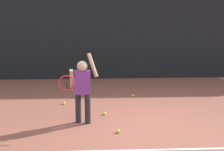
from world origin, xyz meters
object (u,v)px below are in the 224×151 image
object	(u,v)px
tennis_player	(82,86)
tennis_ball_0	(118,131)
tennis_ball_4	(133,96)
tennis_ball_6	(105,113)
tennis_ball_2	(64,103)

from	to	relation	value
tennis_player	tennis_ball_0	xyz separation A→B (m)	(0.65, -0.54, -0.69)
tennis_ball_4	tennis_ball_6	size ratio (longest dim) A/B	1.00
tennis_player	tennis_ball_0	bearing A→B (deg)	-41.35
tennis_player	tennis_ball_2	distance (m)	1.53
tennis_player	tennis_ball_4	world-z (taller)	tennis_player
tennis_ball_0	tennis_ball_4	xyz separation A→B (m)	(0.55, 2.40, 0.00)
tennis_ball_4	tennis_ball_0	bearing A→B (deg)	-102.91
tennis_ball_0	tennis_ball_2	xyz separation A→B (m)	(-1.13, 1.82, 0.00)
tennis_ball_0	tennis_ball_6	world-z (taller)	same
tennis_ball_2	tennis_ball_6	world-z (taller)	same
tennis_ball_4	tennis_player	bearing A→B (deg)	-122.79
tennis_ball_2	tennis_player	bearing A→B (deg)	-69.28
tennis_ball_0	tennis_ball_2	distance (m)	2.14
tennis_player	tennis_ball_2	bearing A→B (deg)	109.08
tennis_ball_2	tennis_ball_0	bearing A→B (deg)	-58.10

